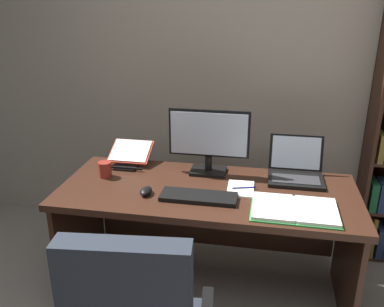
% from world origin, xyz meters
% --- Properties ---
extents(wall_back, '(5.36, 0.12, 2.54)m').
position_xyz_m(wall_back, '(0.00, 1.94, 1.27)').
color(wall_back, '#A89E8E').
rests_on(wall_back, ground).
extents(desk, '(1.72, 0.73, 0.73)m').
position_xyz_m(desk, '(-0.13, 1.15, 0.53)').
color(desk, '#381E14').
rests_on(desk, ground).
extents(monitor, '(0.50, 0.16, 0.41)m').
position_xyz_m(monitor, '(-0.16, 1.31, 0.93)').
color(monitor, black).
rests_on(monitor, desk).
extents(laptop, '(0.33, 0.31, 0.24)m').
position_xyz_m(laptop, '(0.37, 1.31, 0.78)').
color(laptop, black).
rests_on(laptop, desk).
extents(keyboard, '(0.42, 0.15, 0.02)m').
position_xyz_m(keyboard, '(-0.16, 0.94, 0.74)').
color(keyboard, black).
rests_on(keyboard, desk).
extents(computer_mouse, '(0.06, 0.10, 0.04)m').
position_xyz_m(computer_mouse, '(-0.46, 0.94, 0.75)').
color(computer_mouse, black).
rests_on(computer_mouse, desk).
extents(reading_stand_with_book, '(0.27, 0.26, 0.13)m').
position_xyz_m(reading_stand_with_book, '(-0.70, 1.36, 0.79)').
color(reading_stand_with_book, black).
rests_on(reading_stand_with_book, desk).
extents(open_binder, '(0.45, 0.31, 0.02)m').
position_xyz_m(open_binder, '(0.35, 0.89, 0.74)').
color(open_binder, green).
rests_on(open_binder, desk).
extents(notepad, '(0.15, 0.21, 0.01)m').
position_xyz_m(notepad, '(0.06, 1.10, 0.73)').
color(notepad, white).
rests_on(notepad, desk).
extents(pen, '(0.14, 0.05, 0.01)m').
position_xyz_m(pen, '(0.08, 1.10, 0.74)').
color(pen, navy).
rests_on(pen, notepad).
extents(coffee_mug, '(0.08, 0.08, 0.09)m').
position_xyz_m(coffee_mug, '(-0.78, 1.13, 0.77)').
color(coffee_mug, maroon).
rests_on(coffee_mug, desk).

